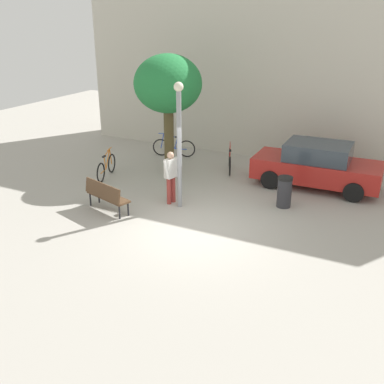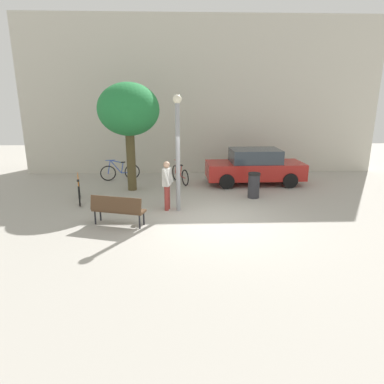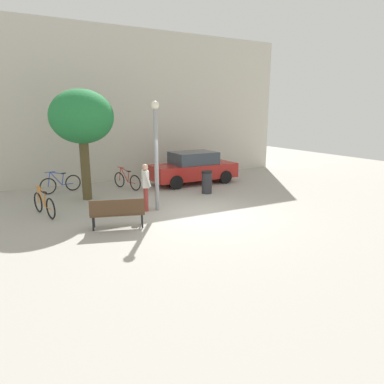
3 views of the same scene
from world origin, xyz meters
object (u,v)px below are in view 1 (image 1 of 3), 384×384
person_by_lamppost (171,174)px  trash_bin (284,192)px  park_bench (106,194)px  parked_car_red (317,165)px  bicycle_red (230,161)px  bicycle_blue (174,147)px  bicycle_orange (106,167)px  lamppost (179,137)px  plaza_tree (168,85)px

person_by_lamppost → trash_bin: bearing=21.8°
park_bench → parked_car_red: parked_car_red is taller
bicycle_red → person_by_lamppost: bearing=-96.8°
bicycle_blue → trash_bin: trash_bin is taller
person_by_lamppost → bicycle_orange: size_ratio=0.95×
lamppost → plaza_tree: bearing=124.8°
park_bench → bicycle_orange: bicycle_orange is taller
lamppost → bicycle_red: size_ratio=2.25×
person_by_lamppost → parked_car_red: bearing=42.8°
person_by_lamppost → bicycle_blue: size_ratio=0.95×
plaza_tree → parked_car_red: 5.86m
bicycle_red → trash_bin: size_ratio=1.74×
plaza_tree → bicycle_blue: plaza_tree is taller
park_bench → bicycle_blue: 5.90m
person_by_lamppost → bicycle_blue: bearing=118.0°
park_bench → plaza_tree: size_ratio=0.39×
person_by_lamppost → bicycle_orange: person_by_lamppost is taller
plaza_tree → parked_car_red: size_ratio=1.01×
park_bench → bicycle_orange: size_ratio=0.95×
bicycle_blue → bicycle_orange: same height
bicycle_orange → trash_bin: size_ratio=1.81×
trash_bin → person_by_lamppost: bearing=-158.2°
lamppost → bicycle_red: lamppost is taller
lamppost → parked_car_red: (3.35, 3.58, -1.43)m
bicycle_blue → plaza_tree: bearing=-65.8°
person_by_lamppost → trash_bin: 3.52m
bicycle_red → parked_car_red: (3.28, -0.29, 0.39)m
bicycle_blue → parked_car_red: size_ratio=0.42×
park_bench → parked_car_red: (5.15, 4.89, 0.23)m
park_bench → plaza_tree: 4.87m
bicycle_orange → bicycle_red: bearing=35.9°
bicycle_blue → trash_bin: (5.57, -3.09, 0.11)m
person_by_lamppost → bicycle_orange: bearing=162.3°
lamppost → person_by_lamppost: 1.30m
lamppost → park_bench: size_ratio=2.27×
lamppost → park_bench: 2.77m
plaza_tree → bicycle_orange: 3.67m
person_by_lamppost → bicycle_red: size_ratio=0.99×
bicycle_blue → bicycle_orange: size_ratio=1.00×
lamppost → plaza_tree: 3.51m
plaza_tree → bicycle_red: (1.99, 1.10, -2.83)m
bicycle_blue → bicycle_orange: 3.47m
bicycle_red → plaza_tree: bearing=-151.0°
bicycle_blue → bicycle_orange: bearing=-105.7°
bicycle_red → bicycle_blue: 2.85m
parked_car_red → bicycle_blue: bearing=171.2°
person_by_lamppost → bicycle_orange: (-3.27, 1.04, -0.58)m
parked_car_red → bicycle_orange: bearing=-161.0°
trash_bin → bicycle_red: bearing=138.9°
plaza_tree → bicycle_red: plaza_tree is taller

